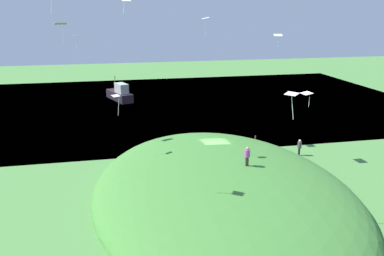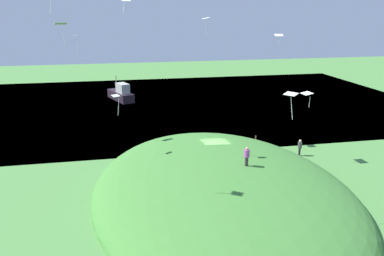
{
  "view_description": "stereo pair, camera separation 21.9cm",
  "coord_description": "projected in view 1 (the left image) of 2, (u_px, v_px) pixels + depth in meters",
  "views": [
    {
      "loc": [
        36.04,
        -9.93,
        14.87
      ],
      "look_at": [
        0.6,
        -2.44,
        4.06
      ],
      "focal_mm": 37.54,
      "sensor_mm": 36.0,
      "label": 1
    },
    {
      "loc": [
        36.08,
        -9.71,
        14.87
      ],
      "look_at": [
        0.6,
        -2.44,
        4.06
      ],
      "focal_mm": 37.54,
      "sensor_mm": 36.0,
      "label": 2
    }
  ],
  "objects": [
    {
      "name": "kite_0",
      "position": [
        206.0,
        19.0,
        41.57
      ],
      "size": [
        1.1,
        0.77,
        1.89
      ],
      "color": "white"
    },
    {
      "name": "kite_4",
      "position": [
        307.0,
        94.0,
        38.87
      ],
      "size": [
        1.24,
        0.89,
        1.41
      ],
      "color": "white"
    },
    {
      "name": "person_walking_path",
      "position": [
        247.0,
        154.0,
        32.26
      ],
      "size": [
        0.53,
        0.53,
        1.6
      ],
      "rotation": [
        0.0,
        0.0,
        4.88
      ],
      "color": "#3F312F",
      "rests_on": "grass_hill"
    },
    {
      "name": "lake_water",
      "position": [
        171.0,
        104.0,
        65.81
      ],
      "size": [
        47.9,
        80.0,
        0.4
      ],
      "primitive_type": "cube",
      "color": "#426291",
      "rests_on": "ground_plane"
    },
    {
      "name": "grass_hill",
      "position": [
        222.0,
        194.0,
        33.59
      ],
      "size": [
        30.19,
        21.33,
        5.36
      ],
      "primitive_type": "ellipsoid",
      "color": "#3E7A32",
      "rests_on": "ground_plane"
    },
    {
      "name": "mooring_post",
      "position": [
        255.0,
        141.0,
        44.7
      ],
      "size": [
        0.14,
        0.14,
        1.32
      ],
      "primitive_type": "cylinder",
      "color": "brown",
      "rests_on": "ground_plane"
    },
    {
      "name": "kite_8",
      "position": [
        292.0,
        95.0,
        26.35
      ],
      "size": [
        1.02,
        0.95,
        1.81
      ],
      "color": "silver"
    },
    {
      "name": "ground_plane",
      "position": [
        215.0,
        164.0,
        40.01
      ],
      "size": [
        160.0,
        160.0,
        0.0
      ],
      "primitive_type": "plane",
      "color": "#48803C"
    },
    {
      "name": "kite_6",
      "position": [
        126.0,
        1.0,
        31.27
      ],
      "size": [
        0.6,
        0.75,
        1.13
      ],
      "color": "white"
    },
    {
      "name": "kite_7",
      "position": [
        278.0,
        36.0,
        45.52
      ],
      "size": [
        0.84,
        1.07,
        1.36
      ],
      "color": "white"
    },
    {
      "name": "boat_on_lake",
      "position": [
        120.0,
        94.0,
        67.5
      ],
      "size": [
        7.24,
        4.36,
        3.87
      ],
      "rotation": [
        0.0,
        0.0,
        0.36
      ],
      "color": "black",
      "rests_on": "lake_water"
    },
    {
      "name": "kite_3",
      "position": [
        75.0,
        37.0,
        43.74
      ],
      "size": [
        0.87,
        0.67,
        1.96
      ],
      "color": "white"
    },
    {
      "name": "kite_1",
      "position": [
        116.0,
        98.0,
        34.72
      ],
      "size": [
        0.75,
        0.82,
        1.78
      ],
      "color": "white"
    },
    {
      "name": "person_watching_kites",
      "position": [
        300.0,
        145.0,
        41.98
      ],
      "size": [
        0.57,
        0.57,
        1.77
      ],
      "rotation": [
        0.0,
        0.0,
        5.3
      ],
      "color": "black",
      "rests_on": "ground_plane"
    },
    {
      "name": "kite_2",
      "position": [
        60.0,
        24.0,
        38.03
      ],
      "size": [
        1.1,
        1.35,
        2.03
      ],
      "color": "silver"
    }
  ]
}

